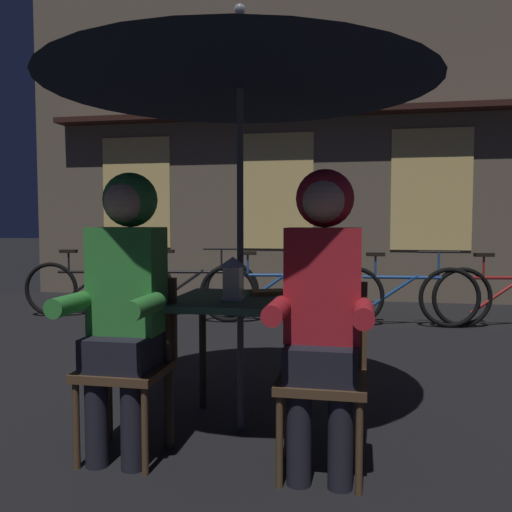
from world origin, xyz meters
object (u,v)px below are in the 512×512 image
Objects in this scene: chair_left at (131,355)px; person_left_hooded at (125,286)px; patio_umbrella at (240,52)px; chair_right at (323,365)px; bicycle_fourth at (401,295)px; book at (268,292)px; bicycle_third at (272,292)px; bicycle_nearest at (92,288)px; person_right_hooded at (323,290)px; bicycle_fifth at (509,296)px; lantern at (233,277)px; bicycle_second at (189,288)px; cafe_table at (240,316)px.

chair_left is 0.36m from person_left_hooded.
patio_umbrella reaches higher than chair_right.
bicycle_fourth is 3.23m from book.
chair_right is at bearing -76.98° from bicycle_third.
person_left_hooded is (-0.48, -0.43, -1.21)m from patio_umbrella.
chair_right reaches higher than bicycle_fourth.
chair_right is 4.65m from bicycle_nearest.
person_left_hooded is at bearing 180.00° from person_right_hooded.
bicycle_fifth is (1.75, 3.75, -0.14)m from chair_right.
bicycle_fourth and bicycle_fifth have the same top height.
book is (-2.10, -3.22, 0.41)m from bicycle_fifth.
person_right_hooded reaches higher than bicycle_fourth.
lantern is at bearing -147.52° from book.
person_right_hooded is at bearing -84.95° from book.
person_left_hooded is at bearing -176.61° from chair_right.
bicycle_fourth is at bearing 71.41° from patio_umbrella.
bicycle_fifth is at bearing 65.03° from chair_right.
bicycle_second is at bearing 170.16° from bicycle_third.
patio_umbrella is at bearing -83.86° from bicycle_third.
person_left_hooded is 0.85m from book.
patio_umbrella is 4.41m from bicycle_nearest.
chair_right is 0.52× the size of bicycle_nearest.
bicycle_third is (2.21, 0.04, 0.00)m from bicycle_nearest.
chair_right reaches higher than book.
person_right_hooded is at bearing -41.57° from cafe_table.
bicycle_fifth is at bearing 31.06° from book.
lantern is 0.14× the size of bicycle_third.
lantern is 4.14m from bicycle_nearest.
chair_right reaches higher than bicycle_third.
bicycle_third is 1.43m from bicycle_fourth.
bicycle_nearest is 1.00× the size of bicycle_fifth.
lantern is (-0.02, -0.08, 0.22)m from cafe_table.
person_right_hooded reaches higher than lantern.
patio_umbrella reaches higher than cafe_table.
cafe_table is 0.62m from chair_right.
person_left_hooded is at bearing -113.21° from bicycle_fourth.
lantern reaches higher than chair_right.
lantern is at bearing -84.39° from bicycle_third.
bicycle_fifth is (2.23, 3.38, -0.29)m from cafe_table.
bicycle_second is at bearing 103.50° from person_left_hooded.
chair_left is 1.03m from person_right_hooded.
lantern is 0.31m from book.
person_left_hooded is at bearing -92.16° from bicycle_third.
chair_left reaches higher than bicycle_third.
bicycle_fifth is (1.15, 0.17, 0.00)m from bicycle_fourth.
person_right_hooded is (0.00, -0.06, 0.36)m from chair_right.
bicycle_third is (-0.82, 3.62, -0.50)m from person_right_hooded.
person_left_hooded is 3.94m from bicycle_second.
bicycle_third is at bearing 96.14° from patio_umbrella.
chair_right is 0.69m from book.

